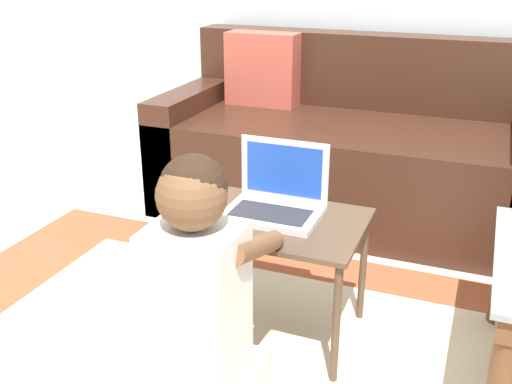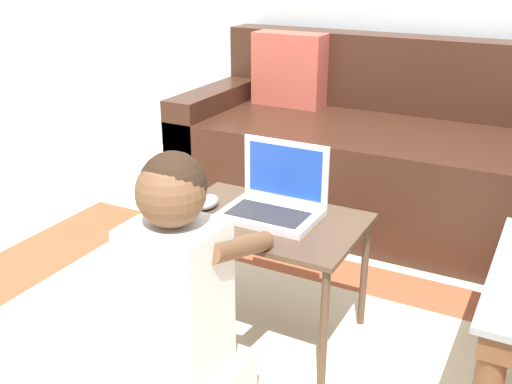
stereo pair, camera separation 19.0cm
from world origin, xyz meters
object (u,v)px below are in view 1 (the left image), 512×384
object	(u,v)px
computer_mouse	(207,204)
couch	(347,152)
laptop_desk	(268,232)
laptop	(275,203)
person_seated	(198,311)

from	to	relation	value
computer_mouse	couch	bearing A→B (deg)	80.11
laptop_desk	computer_mouse	bearing A→B (deg)	-175.92
couch	laptop_desk	distance (m)	1.11
laptop_desk	laptop	distance (m)	0.10
couch	computer_mouse	xyz separation A→B (m)	(-0.20, -1.12, 0.14)
couch	computer_mouse	size ratio (longest dim) A/B	18.41
laptop	person_seated	distance (m)	0.50
laptop	couch	bearing A→B (deg)	90.98
couch	person_seated	bearing A→B (deg)	-90.49
computer_mouse	person_seated	xyz separation A→B (m)	(0.18, -0.43, -0.10)
computer_mouse	person_seated	bearing A→B (deg)	-67.10
laptop_desk	person_seated	bearing A→B (deg)	-92.94
laptop_desk	person_seated	size ratio (longest dim) A/B	0.79
couch	laptop_desk	size ratio (longest dim) A/B	2.93
laptop	person_seated	bearing A→B (deg)	-93.71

